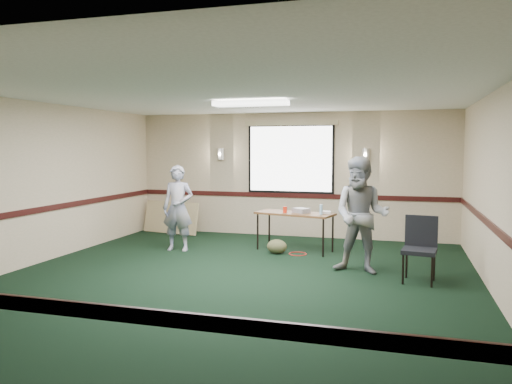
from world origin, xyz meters
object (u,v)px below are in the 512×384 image
(folding_table, at_px, (295,215))
(conference_chair, at_px, (420,243))
(person_right, at_px, (361,215))
(projector, at_px, (301,211))
(person_left, at_px, (178,208))

(folding_table, distance_m, conference_chair, 2.71)
(folding_table, distance_m, person_right, 1.90)
(projector, distance_m, person_right, 1.79)
(person_left, distance_m, person_right, 3.54)
(folding_table, distance_m, person_left, 2.20)
(projector, height_order, conference_chair, conference_chair)
(folding_table, xyz_separation_m, conference_chair, (2.19, -1.59, -0.12))
(person_left, bearing_deg, folding_table, 9.31)
(folding_table, height_order, person_left, person_left)
(folding_table, bearing_deg, projector, 2.49)
(folding_table, height_order, conference_chair, conference_chair)
(folding_table, height_order, person_right, person_right)
(folding_table, relative_size, person_left, 0.96)
(projector, height_order, person_right, person_right)
(conference_chair, relative_size, person_right, 0.53)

